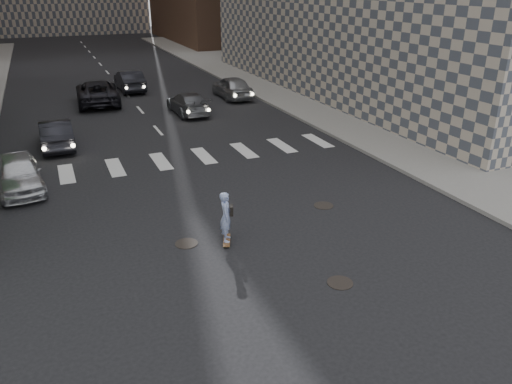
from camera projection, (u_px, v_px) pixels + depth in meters
ground at (262, 249)px, 15.02m from camera, size 160.00×160.00×0.00m
sidewalk_right at (333, 88)px, 37.14m from camera, size 13.00×80.00×0.15m
manhole_a at (340, 283)px, 13.33m from camera, size 0.70×0.70×0.02m
manhole_b at (186, 243)px, 15.32m from camera, size 0.70×0.70×0.02m
manhole_c at (324, 206)px, 17.90m from camera, size 0.70×0.70×0.02m
skateboarder at (226, 217)px, 15.05m from camera, size 0.57×0.86×1.68m
silver_sedan at (19, 173)px, 19.01m from camera, size 1.98×4.10×1.35m
traffic_car_a at (56, 134)px, 23.93m from camera, size 1.47×4.14×1.36m
traffic_car_b at (188, 103)px, 30.07m from camera, size 1.87×4.43×1.27m
traffic_car_c at (97, 92)px, 32.30m from camera, size 2.85×5.64×1.53m
traffic_car_d at (232, 87)px, 34.01m from camera, size 1.78×4.40×1.50m
traffic_car_e at (130, 81)px, 36.19m from camera, size 1.66×4.53×1.48m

